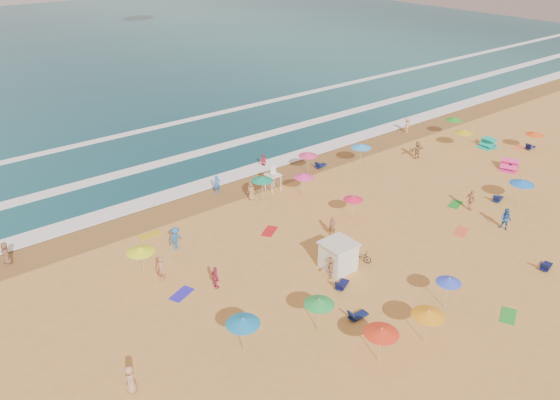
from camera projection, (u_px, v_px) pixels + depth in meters
ground at (349, 237)px, 42.19m from camera, size 220.00×220.00×0.00m
ocean at (29, 53)px, 100.95m from camera, size 220.00×140.00×0.18m
wet_sand at (255, 183)px, 50.93m from camera, size 220.00×220.00×0.00m
surf_foam at (206, 154)px, 57.06m from camera, size 200.00×18.70×0.05m
cabana at (338, 257)px, 37.93m from camera, size 2.00×2.00×2.00m
cabana_roof at (339, 244)px, 37.45m from camera, size 2.20×2.20×0.12m
bicycle at (360, 256)px, 39.02m from camera, size 1.25×1.81×0.90m
lifeguard_stand at (273, 180)px, 49.05m from camera, size 1.20×1.20×2.10m
beach_umbrellas at (367, 200)px, 43.03m from camera, size 58.73×24.04×0.66m
loungers at (427, 225)px, 43.54m from camera, size 50.27×23.85×0.34m
towels at (417, 241)px, 41.67m from camera, size 43.30×24.74×0.03m
popup_tents at (498, 152)px, 56.11m from camera, size 5.96×6.73×1.20m
beachgoers at (317, 203)px, 45.46m from camera, size 44.44×22.61×2.15m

